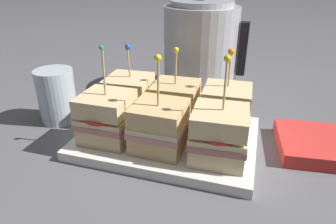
# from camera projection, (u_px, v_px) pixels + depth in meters

# --- Properties ---
(ground_plane) EXTENTS (6.00, 6.00, 0.00)m
(ground_plane) POSITION_uv_depth(u_px,v_px,m) (168.00, 142.00, 0.55)
(ground_plane) COLOR slate
(serving_platter) EXTENTS (0.31, 0.22, 0.02)m
(serving_platter) POSITION_uv_depth(u_px,v_px,m) (168.00, 138.00, 0.54)
(serving_platter) COLOR white
(serving_platter) RESTS_ON ground_plane
(sandwich_front_left) EXTENTS (0.09, 0.09, 0.16)m
(sandwich_front_left) POSITION_uv_depth(u_px,v_px,m) (107.00, 117.00, 0.51)
(sandwich_front_left) COLOR beige
(sandwich_front_left) RESTS_ON serving_platter
(sandwich_front_center) EXTENTS (0.09, 0.09, 0.16)m
(sandwich_front_center) POSITION_uv_depth(u_px,v_px,m) (158.00, 126.00, 0.48)
(sandwich_front_center) COLOR #DBB77A
(sandwich_front_center) RESTS_ON serving_platter
(sandwich_front_right) EXTENTS (0.09, 0.09, 0.17)m
(sandwich_front_right) POSITION_uv_depth(u_px,v_px,m) (219.00, 135.00, 0.45)
(sandwich_front_right) COLOR beige
(sandwich_front_right) RESTS_ON serving_platter
(sandwich_back_left) EXTENTS (0.09, 0.09, 0.15)m
(sandwich_back_left) POSITION_uv_depth(u_px,v_px,m) (129.00, 97.00, 0.58)
(sandwich_back_left) COLOR beige
(sandwich_back_left) RESTS_ON serving_platter
(sandwich_back_center) EXTENTS (0.09, 0.09, 0.15)m
(sandwich_back_center) POSITION_uv_depth(u_px,v_px,m) (176.00, 103.00, 0.56)
(sandwich_back_center) COLOR #DBB77A
(sandwich_back_center) RESTS_ON serving_platter
(sandwich_back_right) EXTENTS (0.09, 0.09, 0.15)m
(sandwich_back_right) POSITION_uv_depth(u_px,v_px,m) (226.00, 109.00, 0.54)
(sandwich_back_right) COLOR beige
(sandwich_back_right) RESTS_ON serving_platter
(kettle_steel) EXTENTS (0.20, 0.18, 0.24)m
(kettle_steel) POSITION_uv_depth(u_px,v_px,m) (201.00, 48.00, 0.73)
(kettle_steel) COLOR #B7BABF
(kettle_steel) RESTS_ON ground_plane
(drinking_glass) EXTENTS (0.07, 0.07, 0.11)m
(drinking_glass) POSITION_uv_depth(u_px,v_px,m) (57.00, 96.00, 0.60)
(drinking_glass) COLOR silver
(drinking_glass) RESTS_ON ground_plane
(napkin_stack) EXTENTS (0.14, 0.14, 0.02)m
(napkin_stack) POSITION_uv_depth(u_px,v_px,m) (317.00, 145.00, 0.52)
(napkin_stack) COLOR red
(napkin_stack) RESTS_ON ground_plane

